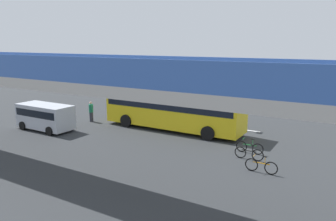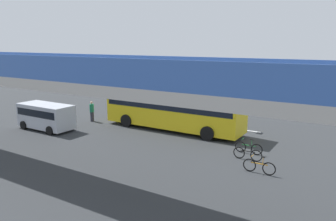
{
  "view_description": "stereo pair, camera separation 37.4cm",
  "coord_description": "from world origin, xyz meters",
  "px_view_note": "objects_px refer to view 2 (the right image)",
  "views": [
    {
      "loc": [
        -13.45,
        22.31,
        6.88
      ],
      "look_at": [
        -0.49,
        0.57,
        1.6
      ],
      "focal_mm": 35.0,
      "sensor_mm": 36.0,
      "label": 1
    },
    {
      "loc": [
        -13.77,
        22.12,
        6.88
      ],
      "look_at": [
        -0.49,
        0.57,
        1.6
      ],
      "focal_mm": 35.0,
      "sensor_mm": 36.0,
      "label": 2
    }
  ],
  "objects_px": {
    "parked_van": "(46,115)",
    "pedestrian": "(92,111)",
    "bicycle_orange": "(259,167)",
    "city_bus": "(172,106)",
    "traffic_sign": "(238,106)",
    "bicycle_black": "(248,154)",
    "bicycle_green": "(249,148)"
  },
  "relations": [
    {
      "from": "parked_van",
      "to": "pedestrian",
      "type": "distance_m",
      "value": 4.11
    },
    {
      "from": "bicycle_orange",
      "to": "city_bus",
      "type": "bearing_deg",
      "value": -31.72
    },
    {
      "from": "parked_van",
      "to": "bicycle_orange",
      "type": "distance_m",
      "value": 17.26
    },
    {
      "from": "bicycle_orange",
      "to": "traffic_sign",
      "type": "xyz_separation_m",
      "value": [
        4.18,
        -8.11,
        1.52
      ]
    },
    {
      "from": "parked_van",
      "to": "traffic_sign",
      "type": "xyz_separation_m",
      "value": [
        -13.07,
        -8.08,
        0.71
      ]
    },
    {
      "from": "pedestrian",
      "to": "bicycle_orange",
      "type": "bearing_deg",
      "value": 166.16
    },
    {
      "from": "parked_van",
      "to": "pedestrian",
      "type": "height_order",
      "value": "parked_van"
    },
    {
      "from": "bicycle_black",
      "to": "pedestrian",
      "type": "xyz_separation_m",
      "value": [
        14.91,
        -2.3,
        0.51
      ]
    },
    {
      "from": "bicycle_orange",
      "to": "traffic_sign",
      "type": "height_order",
      "value": "traffic_sign"
    },
    {
      "from": "bicycle_orange",
      "to": "bicycle_black",
      "type": "relative_size",
      "value": 1.0
    },
    {
      "from": "bicycle_orange",
      "to": "bicycle_green",
      "type": "relative_size",
      "value": 1.0
    },
    {
      "from": "bicycle_green",
      "to": "pedestrian",
      "type": "distance_m",
      "value": 14.65
    },
    {
      "from": "city_bus",
      "to": "bicycle_green",
      "type": "relative_size",
      "value": 6.52
    },
    {
      "from": "bicycle_black",
      "to": "bicycle_orange",
      "type": "bearing_deg",
      "value": 125.43
    },
    {
      "from": "bicycle_green",
      "to": "bicycle_black",
      "type": "bearing_deg",
      "value": 105.25
    },
    {
      "from": "city_bus",
      "to": "bicycle_green",
      "type": "height_order",
      "value": "city_bus"
    },
    {
      "from": "pedestrian",
      "to": "traffic_sign",
      "type": "height_order",
      "value": "traffic_sign"
    },
    {
      "from": "bicycle_orange",
      "to": "bicycle_black",
      "type": "xyz_separation_m",
      "value": [
        1.18,
        -1.66,
        0.0
      ]
    },
    {
      "from": "bicycle_green",
      "to": "pedestrian",
      "type": "bearing_deg",
      "value": -4.5
    },
    {
      "from": "pedestrian",
      "to": "bicycle_green",
      "type": "bearing_deg",
      "value": 175.5
    },
    {
      "from": "bicycle_green",
      "to": "traffic_sign",
      "type": "bearing_deg",
      "value": -63.15
    },
    {
      "from": "city_bus",
      "to": "bicycle_black",
      "type": "relative_size",
      "value": 6.52
    },
    {
      "from": "parked_van",
      "to": "bicycle_black",
      "type": "distance_m",
      "value": 16.16
    },
    {
      "from": "bicycle_orange",
      "to": "bicycle_green",
      "type": "distance_m",
      "value": 3.19
    },
    {
      "from": "parked_van",
      "to": "bicycle_green",
      "type": "height_order",
      "value": "parked_van"
    },
    {
      "from": "pedestrian",
      "to": "city_bus",
      "type": "bearing_deg",
      "value": -169.84
    },
    {
      "from": "pedestrian",
      "to": "bicycle_black",
      "type": "bearing_deg",
      "value": 171.21
    },
    {
      "from": "bicycle_green",
      "to": "traffic_sign",
      "type": "distance_m",
      "value": 6.12
    },
    {
      "from": "bicycle_orange",
      "to": "bicycle_black",
      "type": "bearing_deg",
      "value": -54.57
    },
    {
      "from": "bicycle_green",
      "to": "city_bus",
      "type": "bearing_deg",
      "value": -19.36
    },
    {
      "from": "bicycle_orange",
      "to": "bicycle_green",
      "type": "bearing_deg",
      "value": -62.02
    },
    {
      "from": "parked_van",
      "to": "bicycle_black",
      "type": "relative_size",
      "value": 2.71
    }
  ]
}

